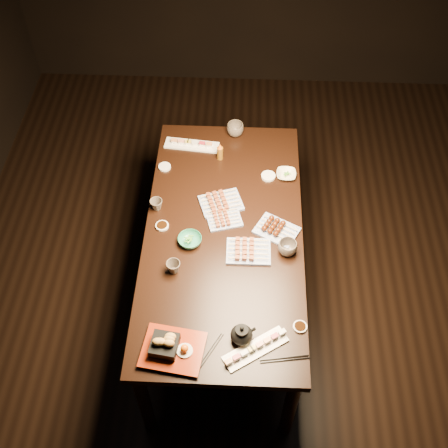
{
  "coord_description": "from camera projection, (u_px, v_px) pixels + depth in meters",
  "views": [
    {
      "loc": [
        -0.06,
        -1.87,
        3.28
      ],
      "look_at": [
        -0.15,
        0.13,
        0.77
      ],
      "focal_mm": 45.0,
      "sensor_mm": 36.0,
      "label": 1
    }
  ],
  "objects": [
    {
      "name": "tempura_tray",
      "position": [
        172.0,
        346.0,
        2.7
      ],
      "size": [
        0.33,
        0.28,
        0.11
      ],
      "primitive_type": null,
      "rotation": [
        0.0,
        0.0,
        -0.14
      ],
      "color": "black",
      "rests_on": "dining_table"
    },
    {
      "name": "yakitori_plate_center",
      "position": [
        224.0,
        218.0,
        3.23
      ],
      "size": [
        0.23,
        0.19,
        0.05
      ],
      "primitive_type": null,
      "rotation": [
        0.0,
        0.0,
        0.28
      ],
      "color": "#828EB6",
      "rests_on": "dining_table"
    },
    {
      "name": "teacup_far_left",
      "position": [
        156.0,
        205.0,
        3.28
      ],
      "size": [
        0.08,
        0.08,
        0.07
      ],
      "primitive_type": "imported",
      "rotation": [
        0.0,
        0.0,
        0.15
      ],
      "color": "#4D443B",
      "rests_on": "dining_table"
    },
    {
      "name": "dining_table",
      "position": [
        224.0,
        270.0,
        3.49
      ],
      "size": [
        0.93,
        1.82,
        0.75
      ],
      "primitive_type": "cube",
      "rotation": [
        0.0,
        0.0,
        0.02
      ],
      "color": "black",
      "rests_on": "ground"
    },
    {
      "name": "condiment_bottle",
      "position": [
        220.0,
        151.0,
        3.52
      ],
      "size": [
        0.05,
        0.05,
        0.12
      ],
      "primitive_type": "cylinder",
      "rotation": [
        0.0,
        0.0,
        -0.18
      ],
      "color": "brown",
      "rests_on": "dining_table"
    },
    {
      "name": "sauce_dish_se",
      "position": [
        300.0,
        327.0,
        2.82
      ],
      "size": [
        0.09,
        0.09,
        0.01
      ],
      "primitive_type": "cylinder",
      "rotation": [
        0.0,
        0.0,
        -0.22
      ],
      "color": "white",
      "rests_on": "dining_table"
    },
    {
      "name": "chopsticks_se",
      "position": [
        285.0,
        359.0,
        2.71
      ],
      "size": [
        0.24,
        0.06,
        0.01
      ],
      "primitive_type": null,
      "rotation": [
        0.0,
        0.0,
        0.15
      ],
      "color": "black",
      "rests_on": "dining_table"
    },
    {
      "name": "teapot",
      "position": [
        242.0,
        333.0,
        2.74
      ],
      "size": [
        0.17,
        0.17,
        0.11
      ],
      "primitive_type": null,
      "rotation": [
        0.0,
        0.0,
        0.39
      ],
      "color": "black",
      "rests_on": "dining_table"
    },
    {
      "name": "edamame_bowl_green",
      "position": [
        190.0,
        240.0,
        3.14
      ],
      "size": [
        0.14,
        0.14,
        0.04
      ],
      "primitive_type": "imported",
      "rotation": [
        0.0,
        0.0,
        -0.08
      ],
      "color": "#287C5B",
      "rests_on": "dining_table"
    },
    {
      "name": "yakitori_plate_left",
      "position": [
        221.0,
        201.0,
        3.31
      ],
      "size": [
        0.29,
        0.25,
        0.06
      ],
      "primitive_type": null,
      "rotation": [
        0.0,
        0.0,
        0.33
      ],
      "color": "#828EB6",
      "rests_on": "dining_table"
    },
    {
      "name": "ground",
      "position": [
        246.0,
        312.0,
        3.73
      ],
      "size": [
        5.0,
        5.0,
        0.0
      ],
      "primitive_type": "plane",
      "color": "black",
      "rests_on": "ground"
    },
    {
      "name": "sauce_dish_nw",
      "position": [
        165.0,
        167.0,
        3.51
      ],
      "size": [
        0.1,
        0.1,
        0.01
      ],
      "primitive_type": "cylinder",
      "rotation": [
        0.0,
        0.0,
        0.4
      ],
      "color": "white",
      "rests_on": "dining_table"
    },
    {
      "name": "teacup_mid_right",
      "position": [
        287.0,
        248.0,
        3.08
      ],
      "size": [
        0.11,
        0.11,
        0.08
      ],
      "primitive_type": "imported",
      "rotation": [
        0.0,
        0.0,
        0.07
      ],
      "color": "#4D443B",
      "rests_on": "dining_table"
    },
    {
      "name": "sushi_platter_far",
      "position": [
        192.0,
        143.0,
        3.62
      ],
      "size": [
        0.36,
        0.13,
        0.04
      ],
      "primitive_type": null,
      "rotation": [
        0.0,
        0.0,
        3.03
      ],
      "color": "white",
      "rests_on": "dining_table"
    },
    {
      "name": "tsukune_plate",
      "position": [
        277.0,
        228.0,
        3.18
      ],
      "size": [
        0.29,
        0.26,
        0.06
      ],
      "primitive_type": null,
      "rotation": [
        0.0,
        0.0,
        -0.5
      ],
      "color": "#828EB6",
      "rests_on": "dining_table"
    },
    {
      "name": "teacup_near_left",
      "position": [
        173.0,
        267.0,
        3.01
      ],
      "size": [
        0.09,
        0.09,
        0.07
      ],
      "primitive_type": "imported",
      "rotation": [
        0.0,
        0.0,
        0.27
      ],
      "color": "#4D443B",
      "rests_on": "dining_table"
    },
    {
      "name": "edamame_bowl_cream",
      "position": [
        286.0,
        175.0,
        3.46
      ],
      "size": [
        0.12,
        0.12,
        0.03
      ],
      "primitive_type": "imported",
      "rotation": [
        0.0,
        0.0,
        -0.04
      ],
      "color": "beige",
      "rests_on": "dining_table"
    },
    {
      "name": "yakitori_plate_right",
      "position": [
        249.0,
        249.0,
        3.09
      ],
      "size": [
        0.24,
        0.18,
        0.06
      ],
      "primitive_type": null,
      "rotation": [
        0.0,
        0.0,
        0.01
      ],
      "color": "#828EB6",
      "rests_on": "dining_table"
    },
    {
      "name": "chopsticks_near",
      "position": [
        211.0,
        350.0,
        2.74
      ],
      "size": [
        0.12,
        0.19,
        0.01
      ],
      "primitive_type": null,
      "rotation": [
        0.0,
        0.0,
        1.06
      ],
      "color": "black",
      "rests_on": "dining_table"
    },
    {
      "name": "sushi_platter_near",
      "position": [
        256.0,
        348.0,
        2.73
      ],
      "size": [
        0.33,
        0.26,
        0.04
      ],
      "primitive_type": null,
      "rotation": [
        0.0,
        0.0,
        0.58
      ],
      "color": "white",
      "rests_on": "dining_table"
    },
    {
      "name": "teacup_far_right",
      "position": [
        235.0,
        129.0,
        3.67
      ],
      "size": [
        0.13,
        0.13,
        0.09
      ],
      "primitive_type": "imported",
      "rotation": [
        0.0,
        0.0,
        -0.17
      ],
      "color": "#4D443B",
      "rests_on": "dining_table"
    },
    {
      "name": "sauce_dish_west",
      "position": [
        162.0,
        226.0,
        3.22
      ],
      "size": [
        0.08,
        0.08,
        0.01
      ],
      "primitive_type": "cylinder",
      "rotation": [
        0.0,
        0.0,
        0.05
      ],
      "color": "white",
      "rests_on": "dining_table"
    },
    {
      "name": "sauce_dish_east",
      "position": [
        268.0,
        176.0,
        3.46
      ],
      "size": [
        0.09,
        0.09,
        0.02
      ],
      "primitive_type": "cylinder",
      "rotation": [
        0.0,
        0.0,
        0.07
      ],
      "color": "white",
      "rests_on": "dining_table"
    }
  ]
}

